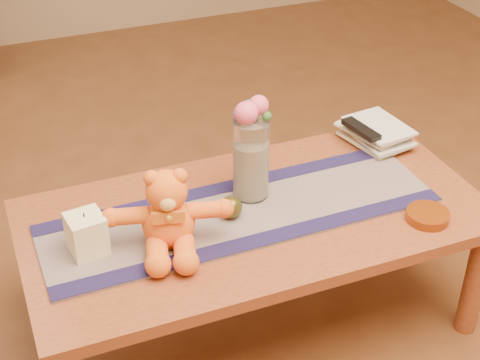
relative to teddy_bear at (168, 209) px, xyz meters
name	(u,v)px	position (x,y,z in m)	size (l,w,h in m)	color
floor	(254,321)	(0.29, 0.05, -0.57)	(5.50, 5.50, 0.00)	#563018
coffee_table_top	(255,218)	(0.29, 0.05, -0.14)	(1.40, 0.70, 0.04)	brown
table_leg_fr	(475,280)	(0.93, -0.24, -0.37)	(0.07, 0.07, 0.41)	brown
table_leg_bl	(38,268)	(-0.35, 0.34, -0.37)	(0.07, 0.07, 0.41)	brown
table_leg_br	(380,186)	(0.93, 0.34, -0.37)	(0.07, 0.07, 0.41)	brown
persian_runner	(241,213)	(0.24, 0.06, -0.12)	(1.20, 0.35, 0.01)	#191D46
runner_border_near	(261,240)	(0.24, -0.09, -0.11)	(1.20, 0.06, 0.00)	#1A1540
runner_border_far	(224,187)	(0.24, 0.20, -0.11)	(1.20, 0.06, 0.00)	#1A1540
teddy_bear	(168,209)	(0.00, 0.00, 0.00)	(0.34, 0.28, 0.23)	orange
pillar_candle	(87,234)	(-0.22, 0.05, -0.06)	(0.10, 0.10, 0.12)	#FEF5BB
candle_wick	(84,215)	(-0.22, 0.05, 0.01)	(0.00, 0.00, 0.01)	black
glass_vase	(251,159)	(0.30, 0.13, 0.02)	(0.11, 0.11, 0.26)	silver
potpourri_fill	(251,170)	(0.30, 0.13, -0.02)	(0.09, 0.09, 0.18)	beige
rose_left	(246,113)	(0.28, 0.12, 0.18)	(0.07, 0.07, 0.07)	#F25579
rose_right	(259,105)	(0.33, 0.14, 0.19)	(0.06, 0.06, 0.06)	#F25579
blue_flower_back	(250,107)	(0.31, 0.17, 0.17)	(0.04, 0.04, 0.04)	#5361B5
blue_flower_side	(239,114)	(0.27, 0.15, 0.17)	(0.04, 0.04, 0.04)	#5361B5
leaf_sprig	(267,116)	(0.34, 0.11, 0.16)	(0.03, 0.03, 0.03)	#33662D
bronze_ball	(231,207)	(0.21, 0.05, -0.08)	(0.07, 0.07, 0.07)	#474317
book_bottom	(357,147)	(0.76, 0.26, -0.11)	(0.17, 0.22, 0.02)	beige
book_lower	(360,142)	(0.76, 0.26, -0.09)	(0.16, 0.22, 0.02)	beige
book_upper	(356,137)	(0.75, 0.26, -0.07)	(0.17, 0.22, 0.02)	beige
book_top	(360,132)	(0.76, 0.26, -0.06)	(0.16, 0.22, 0.02)	beige
tv_remote	(361,129)	(0.76, 0.25, -0.04)	(0.04, 0.16, 0.02)	black
amber_dish	(428,216)	(0.75, -0.17, -0.11)	(0.13, 0.13, 0.03)	#BF5914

